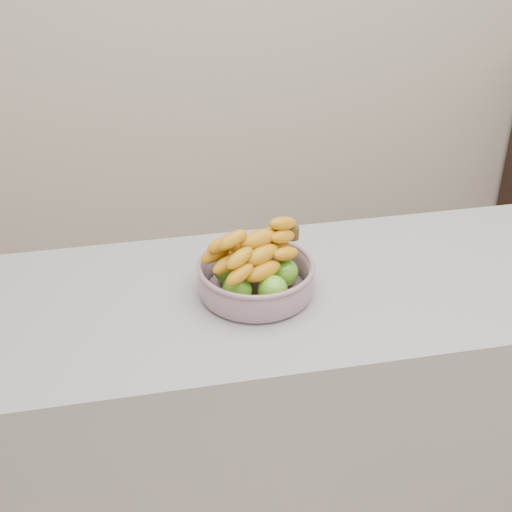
# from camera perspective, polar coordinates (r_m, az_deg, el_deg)

# --- Properties ---
(counter) EXTENTS (2.00, 0.60, 0.90)m
(counter) POSITION_cam_1_polar(r_m,az_deg,el_deg) (2.02, 8.37, -12.65)
(counter) COLOR #A2A1AA
(counter) RESTS_ON ground
(fruit_bowl) EXTENTS (0.27, 0.27, 0.16)m
(fruit_bowl) POSITION_cam_1_polar(r_m,az_deg,el_deg) (1.64, -0.01, -1.46)
(fruit_bowl) COLOR #9AA2B9
(fruit_bowl) RESTS_ON counter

